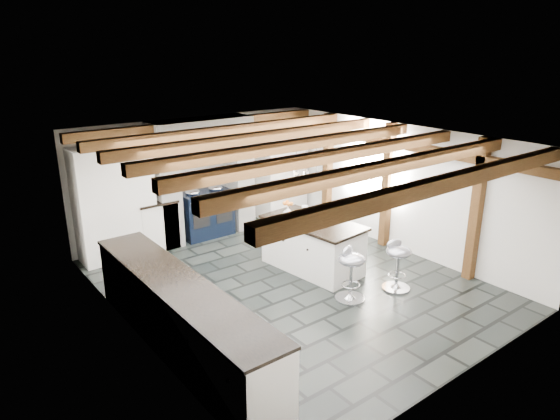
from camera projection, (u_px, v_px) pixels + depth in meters
ground at (290, 283)px, 7.92m from camera, size 6.00×6.00×0.00m
room_shell at (209, 205)px, 8.30m from camera, size 6.00×6.03×6.00m
range_cooker at (205, 213)px, 9.79m from camera, size 1.00×0.63×0.99m
kitchen_island at (312, 245)px, 8.31m from camera, size 1.07×1.79×1.13m
bar_stool_near at (398, 259)px, 7.59m from camera, size 0.47×0.47×0.80m
bar_stool_far at (351, 268)px, 7.26m from camera, size 0.51×0.51×0.83m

